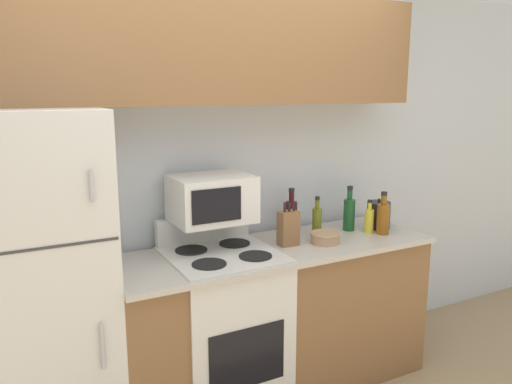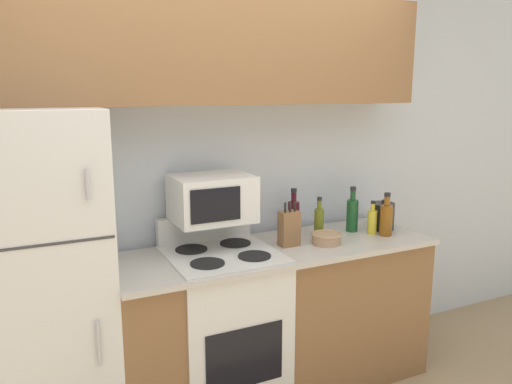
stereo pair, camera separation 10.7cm
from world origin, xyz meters
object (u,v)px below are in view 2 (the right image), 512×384
Objects in this scene: refrigerator at (44,289)px; knife_block at (289,228)px; microwave at (212,198)px; bowl at (327,238)px; bottle_whiskey at (386,219)px; bottle_wine_green at (352,214)px; bottle_wine_red at (293,216)px; bottle_olive_oil at (319,221)px; kettle at (382,216)px; stove at (223,327)px; bottle_cooking_spray at (372,221)px.

refrigerator is 1.38m from knife_block.
bowl is (0.66, -0.20, -0.27)m from microwave.
bottle_whiskey is 0.22m from bottle_wine_green.
bottle_wine_red is 0.40m from bottle_wine_green.
bottle_olive_oil reaches higher than kettle.
microwave is at bearing 5.64° from refrigerator.
microwave reaches higher than kettle.
bottle_wine_green is (1.90, 0.05, 0.17)m from refrigerator.
kettle is at bearing 1.25° from stove.
microwave is at bearing 163.12° from knife_block.
refrigerator is at bearing 176.49° from bottle_whiskey.
bowl is (1.59, -0.11, 0.08)m from refrigerator.
knife_block is 0.27m from bottle_olive_oil.
bowl is at bearing -75.52° from bottle_wine_red.
bowl is 0.39m from bottle_cooking_spray.
microwave is (0.93, 0.09, 0.36)m from refrigerator.
bottle_wine_red is (-0.52, 0.30, 0.01)m from bottle_whiskey.
kettle is at bearing 23.94° from bottle_cooking_spray.
microwave is 1.20m from kettle.
microwave reaches higher than knife_block.
bottle_wine_red is at bearing 7.59° from microwave.
stove reaches higher than bowl.
kettle reaches higher than stove.
bottle_cooking_spray is at bearing -26.53° from bottle_wine_red.
bottle_wine_green reaches higher than bottle_olive_oil.
bowl is at bearing -3.92° from refrigerator.
bottle_whiskey is at bearing -29.81° from bottle_wine_red.
bottle_wine_green is (-0.08, 0.11, 0.03)m from bottle_cooking_spray.
bowl is 0.36m from bottle_wine_green.
stove is 1.17m from bottle_cooking_spray.
bottle_whiskey is 0.93× the size of bottle_wine_red.
stove is at bearing -175.17° from bottle_olive_oil.
bowl is at bearing -172.50° from bottle_cooking_spray.
bottle_wine_green reaches higher than bottle_whiskey.
bowl is 0.86× the size of bottle_cooking_spray.
bottle_cooking_spray is (0.35, -0.09, -0.02)m from bottle_olive_oil.
bottle_wine_green is at bearing 127.95° from bottle_whiskey.
bottle_cooking_spray is at bearing 7.50° from bowl.
bottle_whiskey is at bearing -7.09° from knife_block.
bottle_wine_red is at bearing 6.40° from refrigerator.
microwave is 1.73× the size of bottle_olive_oil.
bottle_whiskey is at bearing -3.51° from refrigerator.
refrigerator is at bearing 176.08° from bowl.
bottle_wine_red reaches higher than bottle_cooking_spray.
kettle is (0.21, -0.05, -0.03)m from bottle_wine_green.
bottle_olive_oil is at bearing 176.13° from kettle.
bottle_wine_red is (-0.07, 0.28, 0.08)m from bowl.
refrigerator is 1.02m from stove.
knife_block is at bearing 172.91° from bottle_whiskey.
bottle_wine_green reaches higher than bowl.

